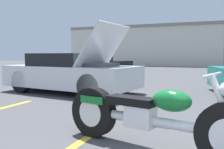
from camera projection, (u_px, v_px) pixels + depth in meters
name	position (u px, v px, depth m)	size (l,w,h in m)	color
far_building	(217.00, 44.00, 25.53)	(32.00, 4.20, 4.40)	beige
motorcycle	(150.00, 117.00, 3.09)	(2.51, 0.92, 1.00)	black
show_car_hood_open	(72.00, 73.00, 7.89)	(4.43, 2.50, 2.06)	silver
parked_car_left_row	(94.00, 64.00, 15.72)	(4.89, 2.87, 1.23)	black
spectator_by_show_car	(93.00, 58.00, 11.39)	(0.52, 0.23, 1.75)	brown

